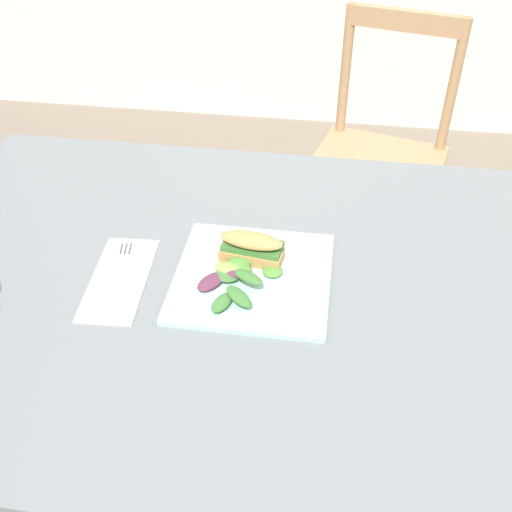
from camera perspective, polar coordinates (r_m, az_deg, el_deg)
dining_table at (r=1.13m, az=2.25°, el=-7.05°), size 1.43×0.90×0.74m
chair_wooden_far at (r=2.02m, az=11.40°, el=8.94°), size 0.49×0.49×0.87m
plate_lunch at (r=1.06m, az=-0.31°, el=-1.99°), size 0.27×0.27×0.01m
sandwich_half_front at (r=1.07m, az=-0.40°, el=0.84°), size 0.12×0.07×0.06m
salad_mixed_greens at (r=1.04m, az=-2.02°, el=-1.84°), size 0.15×0.16×0.03m
napkin_folded at (r=1.08m, az=-12.63°, el=-2.09°), size 0.11×0.23×0.00m
fork_on_napkin at (r=1.09m, az=-12.51°, el=-1.35°), size 0.05×0.19×0.00m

